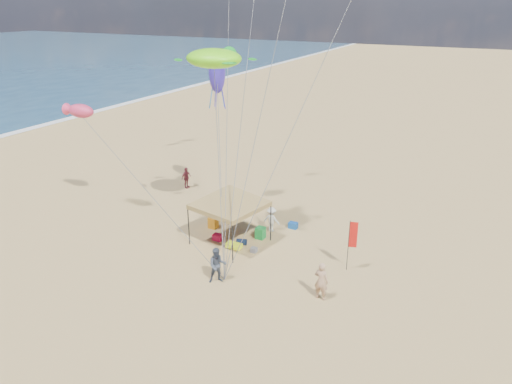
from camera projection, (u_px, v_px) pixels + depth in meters
ground at (228, 288)px, 23.47m from camera, size 280.00×280.00×0.00m
canopy_tent at (229, 187)px, 26.62m from camera, size 6.59×6.59×4.15m
feather_flag at (352, 238)px, 24.33m from camera, size 0.42×0.14×2.82m
cooler_red at (218, 237)px, 28.07m from camera, size 0.54×0.38×0.38m
cooler_blue at (293, 225)px, 29.54m from camera, size 0.54×0.38×0.38m
bag_navy at (242, 242)px, 27.56m from camera, size 0.69×0.54×0.36m
bag_orange at (245, 211)px, 31.63m from camera, size 0.54×0.69×0.36m
chair_green at (260, 233)px, 28.24m from camera, size 0.50×0.50×0.70m
chair_yellow at (213, 223)px, 29.55m from camera, size 0.50×0.50×0.70m
crate_grey at (254, 250)px, 26.75m from camera, size 0.34×0.30×0.28m
beach_cart at (234, 246)px, 27.10m from camera, size 0.90×0.50×0.24m
person_near_a at (321, 281)px, 22.30m from camera, size 0.73×0.51×1.91m
person_near_b at (217, 265)px, 23.66m from camera, size 1.15×1.11×1.87m
person_near_c at (272, 219)px, 28.98m from camera, size 1.02×0.60×1.55m
person_far_a at (186, 178)px, 35.71m from camera, size 0.53×0.99×1.60m
turtle_kite at (214, 58)px, 25.14m from camera, size 3.35×2.81×1.03m
fish_kite at (81, 111)px, 29.46m from camera, size 1.92×0.97×0.85m
squid_kite at (217, 71)px, 29.91m from camera, size 1.10×1.10×2.74m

